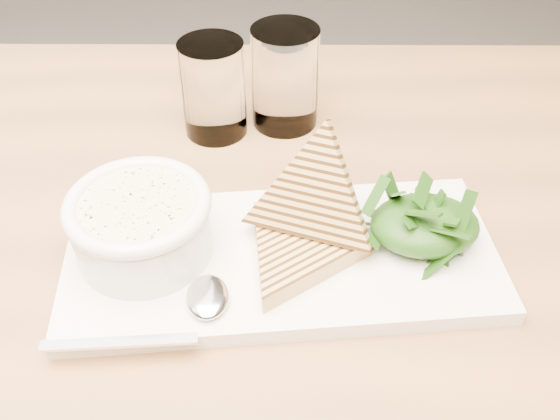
{
  "coord_description": "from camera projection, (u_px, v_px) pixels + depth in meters",
  "views": [
    {
      "loc": [
        0.07,
        -0.37,
        1.18
      ],
      "look_at": [
        0.1,
        0.04,
        0.8
      ],
      "focal_mm": 40.0,
      "sensor_mm": 36.0,
      "label": 1
    }
  ],
  "objects": [
    {
      "name": "table_top",
      "position": [
        168.0,
        286.0,
        0.59
      ],
      "size": [
        1.39,
        0.98,
        0.04
      ],
      "primitive_type": "cube",
      "rotation": [
        0.0,
        0.0,
        -0.08
      ],
      "color": "#926237",
      "rests_on": "ground"
    },
    {
      "name": "table_leg_br",
      "position": [
        536.0,
        241.0,
        1.16
      ],
      "size": [
        0.06,
        0.06,
        0.71
      ],
      "primitive_type": "cylinder",
      "color": "#926237",
      "rests_on": "ground"
    },
    {
      "name": "platter",
      "position": [
        282.0,
        258.0,
        0.57
      ],
      "size": [
        0.4,
        0.18,
        0.02
      ],
      "primitive_type": "cube",
      "rotation": [
        0.0,
        0.0,
        0.02
      ],
      "color": "white",
      "rests_on": "table_top"
    },
    {
      "name": "soup_bowl",
      "position": [
        143.0,
        231.0,
        0.55
      ],
      "size": [
        0.12,
        0.12,
        0.05
      ],
      "primitive_type": "cylinder",
      "color": "white",
      "rests_on": "platter"
    },
    {
      "name": "soup",
      "position": [
        137.0,
        206.0,
        0.53
      ],
      "size": [
        0.1,
        0.1,
        0.01
      ],
      "primitive_type": "cylinder",
      "color": "beige",
      "rests_on": "soup_bowl"
    },
    {
      "name": "bowl_rim",
      "position": [
        137.0,
        205.0,
        0.53
      ],
      "size": [
        0.13,
        0.13,
        0.01
      ],
      "primitive_type": "torus",
      "color": "white",
      "rests_on": "soup_bowl"
    },
    {
      "name": "sandwich_flat",
      "position": [
        297.0,
        251.0,
        0.56
      ],
      "size": [
        0.19,
        0.19,
        0.02
      ],
      "primitive_type": null,
      "rotation": [
        0.0,
        0.0,
        0.54
      ],
      "color": "tan",
      "rests_on": "platter"
    },
    {
      "name": "sandwich_lean",
      "position": [
        314.0,
        198.0,
        0.55
      ],
      "size": [
        0.18,
        0.18,
        0.16
      ],
      "primitive_type": null,
      "rotation": [
        1.04,
        0.0,
        -0.42
      ],
      "color": "tan",
      "rests_on": "sandwich_flat"
    },
    {
      "name": "salad_base",
      "position": [
        425.0,
        225.0,
        0.57
      ],
      "size": [
        0.1,
        0.08,
        0.04
      ],
      "primitive_type": "ellipsoid",
      "color": "black",
      "rests_on": "platter"
    },
    {
      "name": "arugula_pile",
      "position": [
        426.0,
        219.0,
        0.56
      ],
      "size": [
        0.11,
        0.1,
        0.05
      ],
      "primitive_type": null,
      "color": "#285814",
      "rests_on": "platter"
    },
    {
      "name": "spoon_bowl",
      "position": [
        208.0,
        297.0,
        0.52
      ],
      "size": [
        0.04,
        0.05,
        0.01
      ],
      "primitive_type": "ellipsoid",
      "rotation": [
        0.0,
        0.0,
        -0.01
      ],
      "color": "silver",
      "rests_on": "platter"
    },
    {
      "name": "spoon_handle",
      "position": [
        119.0,
        342.0,
        0.49
      ],
      "size": [
        0.12,
        0.01,
        0.0
      ],
      "primitive_type": "cube",
      "rotation": [
        0.0,
        0.0,
        -0.01
      ],
      "color": "silver",
      "rests_on": "platter"
    },
    {
      "name": "glass_near",
      "position": [
        214.0,
        89.0,
        0.7
      ],
      "size": [
        0.07,
        0.07,
        0.11
      ],
      "primitive_type": "cylinder",
      "color": "white",
      "rests_on": "table_top"
    },
    {
      "name": "glass_far",
      "position": [
        285.0,
        78.0,
        0.72
      ],
      "size": [
        0.08,
        0.08,
        0.12
      ],
      "primitive_type": "cylinder",
      "color": "white",
      "rests_on": "table_top"
    }
  ]
}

